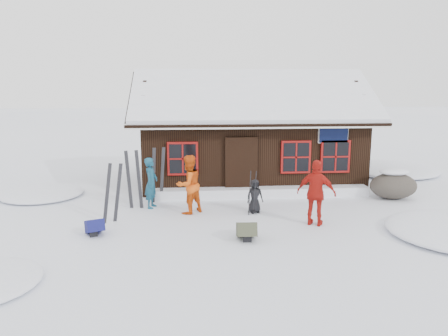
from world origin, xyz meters
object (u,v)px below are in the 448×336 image
Objects in this scene: backpack_olive at (246,233)px; skier_orange_left at (189,184)px; ski_pair_left at (113,194)px; skier_teal at (151,183)px; ski_poles at (252,194)px; skier_orange_right at (316,193)px; backpack_blue at (95,229)px; skier_crouched at (255,196)px; boulder at (393,185)px.

skier_orange_left is at bearing 123.11° from backpack_olive.
ski_pair_left is at bearing -20.47° from skier_orange_left.
skier_teal reaches higher than ski_poles.
skier_orange_right is 3.16× the size of backpack_blue.
skier_crouched is at bearing -1.01° from ski_pair_left.
skier_crouched reaches higher than boulder.
skier_crouched is 0.64× the size of boulder.
skier_orange_left is at bearing 5.99° from skier_orange_right.
skier_crouched is at bearing 61.37° from ski_poles.
ski_poles is (-1.60, 1.11, -0.26)m from skier_orange_right.
skier_orange_left is at bearing 167.60° from skier_crouched.
skier_crouched reaches higher than backpack_blue.
boulder is (3.44, 2.57, -0.44)m from skier_orange_right.
skier_teal reaches higher than boulder.
skier_orange_left is at bearing 170.55° from ski_poles.
skier_orange_right is at bearing -143.22° from boulder.
backpack_blue is (-9.36, -2.87, -0.32)m from boulder.
boulder is at bearing 16.15° from ski_poles.
ski_poles is at bearing 80.44° from backpack_olive.
skier_orange_right reaches higher than ski_pair_left.
skier_teal is at bearing 41.35° from backpack_blue.
skier_orange_right is (4.64, -2.12, 0.11)m from skier_teal.
skier_crouched is 0.59× the size of ski_pair_left.
skier_orange_left reaches higher than ski_poles.
skier_teal is 4.09m from backpack_olive.
skier_orange_right is 5.65m from ski_pair_left.
ski_pair_left is (-4.11, -0.60, 0.31)m from skier_crouched.
skier_orange_left is (1.17, -0.69, 0.09)m from skier_teal.
ski_poles is at bearing 131.81° from skier_orange_left.
ski_poles reaches higher than backpack_blue.
ski_poles is at bearing -3.69° from ski_pair_left.
skier_crouched is 4.72m from backpack_blue.
ski_poles is at bearing -6.51° from skier_orange_right.
backpack_olive is (2.60, -3.10, -0.62)m from skier_teal.
backpack_blue is 0.90× the size of backpack_olive.
skier_crouched is 0.27m from ski_poles.
ski_pair_left is at bearing 156.78° from backpack_olive.
ski_pair_left is at bearing -168.44° from boulder.
ski_pair_left is at bearing 178.88° from skier_crouched.
boulder is 2.49× the size of backpack_olive.
backpack_olive is at bearing -112.99° from skier_crouched.
skier_crouched is at bearing 78.81° from backpack_olive.
backpack_blue is (-4.42, -1.62, -0.36)m from skier_crouched.
backpack_blue is at bearing 172.42° from backpack_olive.
skier_orange_left reaches higher than skier_teal.
skier_orange_left is 2.24m from ski_pair_left.
ski_pair_left is (-9.04, -1.85, 0.35)m from boulder.
skier_crouched is at bearing -165.73° from boulder.
skier_orange_right is 4.32m from boulder.
boulder is 2.76× the size of backpack_blue.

